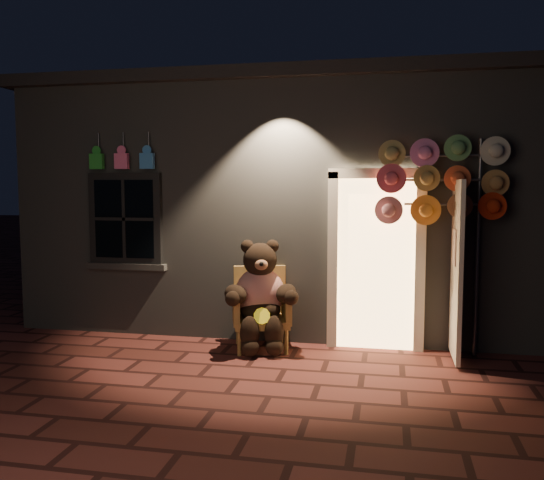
# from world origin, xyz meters

# --- Properties ---
(ground) EXTENTS (60.00, 60.00, 0.00)m
(ground) POSITION_xyz_m (0.00, 0.00, 0.00)
(ground) COLOR maroon
(ground) RESTS_ON ground
(shop_building) EXTENTS (7.30, 5.95, 3.51)m
(shop_building) POSITION_xyz_m (0.00, 3.99, 1.74)
(shop_building) COLOR slate
(shop_building) RESTS_ON ground
(wicker_armchair) EXTENTS (0.81, 0.77, 0.99)m
(wicker_armchair) POSITION_xyz_m (-0.02, 1.21, 0.49)
(wicker_armchair) COLOR olive
(wicker_armchair) RESTS_ON ground
(teddy_bear) EXTENTS (0.92, 0.84, 1.32)m
(teddy_bear) POSITION_xyz_m (-0.00, 1.08, 0.67)
(teddy_bear) COLOR #B11D12
(teddy_bear) RESTS_ON ground
(hat_rack) EXTENTS (1.44, 0.22, 2.53)m
(hat_rack) POSITION_xyz_m (2.08, 1.28, 2.02)
(hat_rack) COLOR #59595E
(hat_rack) RESTS_ON ground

